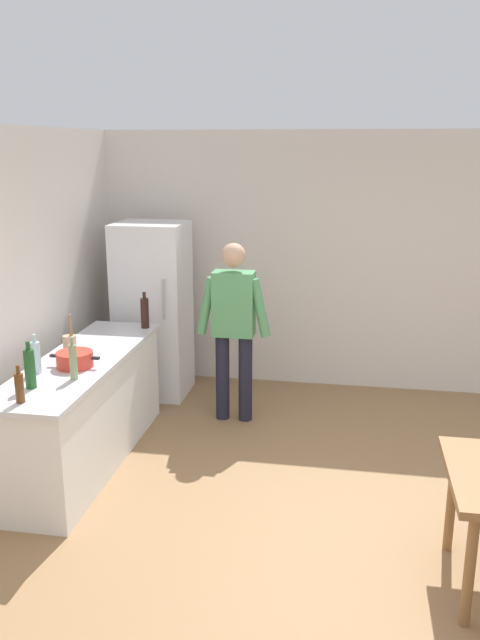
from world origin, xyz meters
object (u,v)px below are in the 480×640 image
(bottle_beer_brown, at_px, (19,387))
(bottle_wine_dark, at_px, (145,313))
(cooking_pot, at_px, (75,359))
(bottle_vinegar_tall, at_px, (73,362))
(refrigerator, at_px, (153,310))
(utensil_jar, at_px, (70,343))
(bottle_wine_green, at_px, (30,368))
(bottle_water_clear, at_px, (36,357))
(person, at_px, (234,321))

(bottle_beer_brown, xyz_separation_m, bottle_wine_dark, (0.25, 1.87, 0.04))
(cooking_pot, bearing_deg, bottle_wine_dark, 80.55)
(bottle_vinegar_tall, relative_size, bottle_beer_brown, 1.23)
(refrigerator, distance_m, cooking_pot, 1.80)
(utensil_jar, distance_m, bottle_vinegar_tall, 0.67)
(bottle_beer_brown, bearing_deg, refrigerator, 87.18)
(cooking_pot, xyz_separation_m, bottle_wine_green, (-0.12, -0.47, 0.09))
(utensil_jar, xyz_separation_m, bottle_water_clear, (-0.03, -0.51, 0.05))
(bottle_water_clear, height_order, bottle_vinegar_tall, bottle_vinegar_tall)
(bottle_wine_dark, bearing_deg, refrigerator, 101.12)
(refrigerator, distance_m, bottle_beer_brown, 2.53)
(refrigerator, xyz_separation_m, bottle_beer_brown, (-0.12, -2.53, 0.11))
(utensil_jar, xyz_separation_m, bottle_wine_green, (0.07, -0.81, 0.07))
(utensil_jar, height_order, bottle_wine_green, bottle_wine_green)
(person, relative_size, utensil_jar, 5.31)
(person, height_order, utensil_jar, person)
(refrigerator, xyz_separation_m, bottle_water_clear, (-0.29, -1.98, 0.13))
(person, xyz_separation_m, utensil_jar, (-1.20, -0.91, 0.00))
(utensil_jar, height_order, bottle_vinegar_tall, same)
(bottle_vinegar_tall, xyz_separation_m, bottle_wine_dark, (0.08, 1.40, 0.01))
(bottle_water_clear, xyz_separation_m, bottle_beer_brown, (0.16, -0.55, -0.02))
(bottle_wine_green, bearing_deg, refrigerator, 85.39)
(cooking_pot, distance_m, bottle_wine_green, 0.49)
(utensil_jar, bearing_deg, bottle_water_clear, -93.59)
(cooking_pot, height_order, bottle_beer_brown, bottle_beer_brown)
(cooking_pot, distance_m, bottle_wine_dark, 1.16)
(refrigerator, distance_m, utensil_jar, 1.49)
(refrigerator, bearing_deg, bottle_wine_dark, -78.88)
(person, distance_m, utensil_jar, 1.51)
(refrigerator, relative_size, bottle_wine_green, 5.29)
(bottle_vinegar_tall, bearing_deg, utensil_jar, 116.71)
(cooking_pot, relative_size, utensil_jar, 1.25)
(refrigerator, height_order, bottle_water_clear, refrigerator)
(bottle_vinegar_tall, bearing_deg, refrigerator, 91.28)
(bottle_water_clear, relative_size, bottle_beer_brown, 1.15)
(utensil_jar, relative_size, bottle_wine_dark, 0.94)
(bottle_wine_green, bearing_deg, bottle_water_clear, 109.54)
(bottle_water_clear, relative_size, bottle_wine_green, 0.88)
(utensil_jar, bearing_deg, bottle_vinegar_tall, -63.29)
(bottle_wine_green, xyz_separation_m, bottle_vinegar_tall, (0.23, 0.21, -0.01))
(person, distance_m, bottle_wine_green, 2.06)
(cooking_pot, relative_size, bottle_water_clear, 1.33)
(refrigerator, xyz_separation_m, utensil_jar, (-0.25, -1.46, 0.08))
(refrigerator, height_order, bottle_vinegar_tall, refrigerator)
(utensil_jar, xyz_separation_m, bottle_beer_brown, (0.13, -1.07, 0.03))
(bottle_beer_brown, bearing_deg, utensil_jar, 96.92)
(bottle_water_clear, distance_m, bottle_wine_green, 0.31)
(cooking_pot, distance_m, bottle_beer_brown, 0.73)
(bottle_vinegar_tall, bearing_deg, cooking_pot, 112.63)
(cooking_pot, bearing_deg, bottle_water_clear, -141.49)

